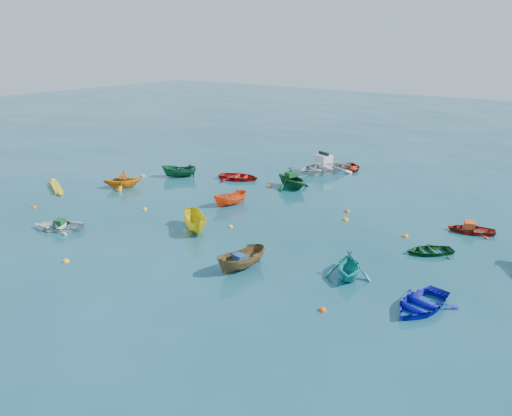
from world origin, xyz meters
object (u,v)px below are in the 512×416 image
Objects in this scene: dinghy_blue_se at (420,308)px; dinghy_white_near at (59,229)px; kayak_yellow at (57,190)px; motorboat_white at (323,172)px.

dinghy_white_near is at bearing -160.25° from dinghy_blue_se.
dinghy_blue_se reaches higher than kayak_yellow.
kayak_yellow is (-7.30, 4.59, 0.00)m from dinghy_white_near.
motorboat_white reaches higher than dinghy_white_near.
motorboat_white is at bearing -14.53° from kayak_yellow.
motorboat_white is (13.37, 16.06, 0.00)m from kayak_yellow.
dinghy_blue_se is 0.65× the size of motorboat_white.
dinghy_white_near is 0.59× the size of motorboat_white.
motorboat_white is (-14.04, 17.09, 0.00)m from dinghy_blue_se.
dinghy_blue_se is (20.11, 3.56, 0.00)m from dinghy_white_near.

